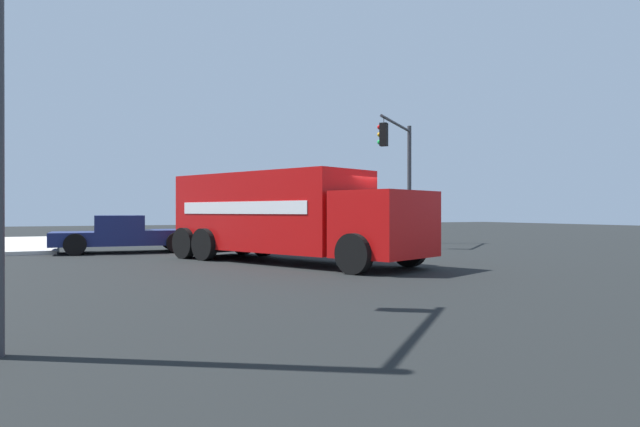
{
  "coord_description": "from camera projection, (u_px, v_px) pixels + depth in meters",
  "views": [
    {
      "loc": [
        -14.57,
        7.26,
        1.52
      ],
      "look_at": [
        0.16,
        0.36,
        1.46
      ],
      "focal_mm": 31.43,
      "sensor_mm": 36.0,
      "label": 1
    }
  ],
  "objects": [
    {
      "name": "delivery_truck",
      "position": [
        286.0,
        215.0,
        16.75
      ],
      "size": [
        8.75,
        5.74,
        2.68
      ],
      "color": "red",
      "rests_on": "ground"
    },
    {
      "name": "ground_plane",
      "position": [
        334.0,
        264.0,
        16.28
      ],
      "size": [
        100.0,
        100.0,
        0.0
      ],
      "primitive_type": "plane",
      "color": "black"
    },
    {
      "name": "pickup_navy",
      "position": [
        125.0,
        233.0,
        20.86
      ],
      "size": [
        2.54,
        5.33,
        1.38
      ],
      "color": "navy",
      "rests_on": "ground"
    },
    {
      "name": "traffic_light_primary",
      "position": [
        401.0,
        162.0,
        25.63
      ],
      "size": [
        3.33,
        3.66,
        5.67
      ],
      "color": "#38383D",
      "rests_on": "ground"
    }
  ]
}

